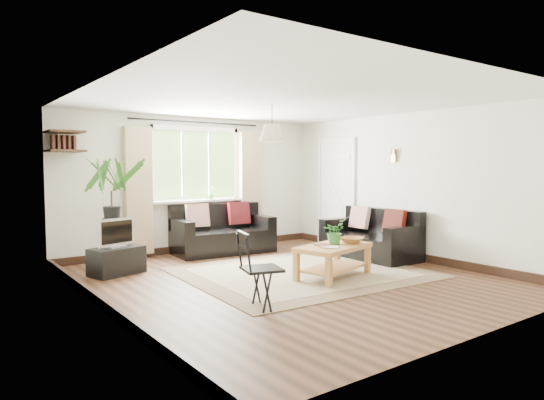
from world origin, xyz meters
TOP-DOWN VIEW (x-y plane):
  - floor at (0.00, 0.00)m, footprint 5.50×5.50m
  - ceiling at (0.00, 0.00)m, footprint 5.50×5.50m
  - wall_back at (0.00, 2.75)m, footprint 5.00×0.02m
  - wall_front at (0.00, -2.75)m, footprint 5.00×0.02m
  - wall_left at (-2.50, 0.00)m, footprint 0.02×5.50m
  - wall_right at (2.50, 0.00)m, footprint 0.02×5.50m
  - rug at (0.37, 0.19)m, footprint 3.40×2.96m
  - window at (0.00, 2.71)m, footprint 2.50×0.16m
  - door at (2.47, 1.70)m, footprint 0.06×0.96m
  - corner_shelf at (-2.25, 2.50)m, footprint 0.50×0.50m
  - pendant_lamp at (0.00, 0.40)m, footprint 0.36×0.36m
  - wall_sconce at (2.43, 0.30)m, footprint 0.12×0.12m
  - sofa_back at (0.28, 2.26)m, footprint 1.79×1.02m
  - sofa_right at (2.03, 0.43)m, footprint 1.64×0.83m
  - coffee_table at (0.52, -0.31)m, footprint 1.22×0.86m
  - table_plant at (0.60, -0.24)m, footprint 0.39×0.36m
  - bowl at (0.85, -0.33)m, footprint 0.42×0.42m
  - book_a at (0.27, -0.48)m, footprint 0.25×0.27m
  - book_b at (0.27, -0.25)m, footprint 0.21×0.26m
  - tv_stand at (-1.80, 1.64)m, footprint 0.81×0.60m
  - tv at (-1.80, 1.64)m, footprint 0.58×0.34m
  - palm_stand at (-1.73, 2.02)m, footprint 0.71×0.71m
  - folding_chair at (-1.09, -0.91)m, footprint 0.53×0.53m
  - sill_plant at (0.25, 2.63)m, footprint 0.14×0.10m

SIDE VIEW (x-z plane):
  - floor at x=0.00m, z-range 0.00..0.00m
  - rug at x=0.37m, z-range 0.00..0.02m
  - tv_stand at x=-1.80m, z-range 0.00..0.39m
  - coffee_table at x=0.52m, z-range 0.00..0.45m
  - sofa_right at x=2.03m, z-range 0.00..0.77m
  - sofa_back at x=0.28m, z-range 0.00..0.81m
  - folding_chair at x=-1.09m, z-range 0.00..0.84m
  - book_a at x=0.27m, z-range 0.45..0.47m
  - book_b at x=0.27m, z-range 0.45..0.47m
  - bowl at x=0.85m, z-range 0.45..0.53m
  - tv at x=-1.80m, z-range 0.39..0.81m
  - table_plant at x=0.60m, z-range 0.45..0.80m
  - palm_stand at x=-1.73m, z-range 0.00..1.65m
  - door at x=2.47m, z-range -0.03..2.03m
  - sill_plant at x=0.25m, z-range 0.93..1.20m
  - wall_back at x=0.00m, z-range 0.00..2.40m
  - wall_front at x=0.00m, z-range 0.00..2.40m
  - wall_left at x=-2.50m, z-range 0.00..2.40m
  - wall_right at x=2.50m, z-range 0.00..2.40m
  - window at x=0.00m, z-range 0.47..2.63m
  - wall_sconce at x=2.43m, z-range 1.60..1.88m
  - corner_shelf at x=-2.25m, z-range 1.72..2.06m
  - pendant_lamp at x=0.00m, z-range 1.78..2.32m
  - ceiling at x=0.00m, z-range 2.40..2.40m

